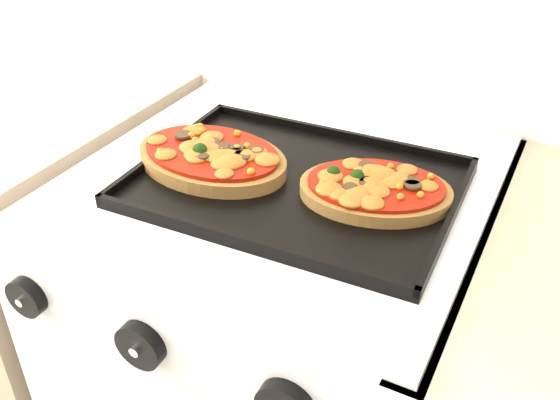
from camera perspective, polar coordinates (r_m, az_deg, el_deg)
The scene contains 7 objects.
stove at distance 1.22m, azimuth 0.31°, elevation -16.41°, with size 0.60×0.60×0.91m, color silver.
control_panel at distance 0.75m, azimuth -10.82°, elevation -12.30°, with size 0.60×0.02×0.09m, color silver.
knob_left at distance 0.85m, azimuth -22.15°, elevation -8.22°, with size 0.05×0.05×0.02m, color black.
knob_center at distance 0.74m, azimuth -12.62°, elevation -12.84°, with size 0.06×0.06×0.02m, color black.
baking_tray at distance 0.88m, azimuth 1.50°, elevation 1.68°, with size 0.44×0.33×0.02m, color black.
pizza_left at distance 0.92m, azimuth -6.27°, elevation 4.08°, with size 0.24×0.16×0.03m, color brown, non-canonical shape.
pizza_right at distance 0.85m, azimuth 8.72°, elevation 1.10°, with size 0.21×0.15×0.03m, color brown, non-canonical shape.
Camera 1 is at (0.40, 0.99, 1.38)m, focal length 40.00 mm.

